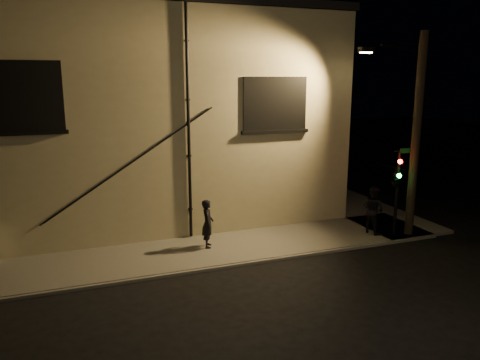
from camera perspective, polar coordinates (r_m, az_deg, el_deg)
name	(u,v)px	position (r m, az deg, el deg)	size (l,w,h in m)	color
ground	(267,261)	(15.76, 3.26, -9.89)	(90.00, 90.00, 0.00)	black
sidewalk	(251,219)	(20.00, 1.38, -4.79)	(21.00, 16.00, 0.12)	#5B5952
building	(131,112)	(22.55, -13.19, 8.11)	(16.20, 12.23, 8.80)	tan
pedestrian_a	(208,224)	(16.45, -3.97, -5.31)	(0.62, 0.41, 1.71)	black
pedestrian_b	(373,210)	(18.57, 15.91, -3.49)	(0.89, 0.70, 1.84)	black
traffic_signal	(395,178)	(18.23, 18.43, 0.21)	(1.19, 1.92, 3.28)	black
streetlamp_pole	(414,132)	(18.35, 20.39, 5.46)	(2.04, 1.40, 7.59)	black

